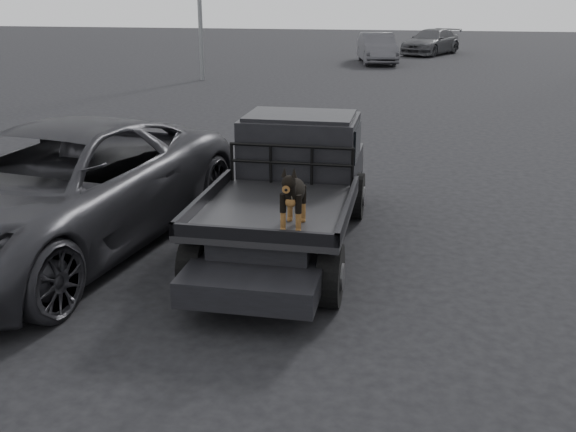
% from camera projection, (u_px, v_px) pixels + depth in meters
% --- Properties ---
extents(ground, '(120.00, 120.00, 0.00)m').
position_uv_depth(ground, '(249.00, 304.00, 7.69)').
color(ground, black).
rests_on(ground, ground).
extents(flatbed_ute, '(2.00, 5.40, 0.92)m').
position_uv_depth(flatbed_ute, '(289.00, 218.00, 9.25)').
color(flatbed_ute, black).
rests_on(flatbed_ute, ground).
extents(ute_cab, '(1.72, 1.30, 0.88)m').
position_uv_depth(ute_cab, '(300.00, 142.00, 9.83)').
color(ute_cab, black).
rests_on(ute_cab, flatbed_ute).
extents(headache_rack, '(1.80, 0.08, 0.55)m').
position_uv_depth(headache_rack, '(291.00, 165.00, 9.19)').
color(headache_rack, black).
rests_on(headache_rack, flatbed_ute).
extents(dog, '(0.32, 0.60, 0.74)m').
position_uv_depth(dog, '(294.00, 196.00, 7.46)').
color(dog, black).
rests_on(dog, flatbed_ute).
extents(parked_suv, '(3.86, 6.76, 1.78)m').
position_uv_depth(parked_suv, '(55.00, 190.00, 9.06)').
color(parked_suv, '#2D2D32').
rests_on(parked_suv, ground).
extents(distant_car_a, '(2.50, 4.90, 1.54)m').
position_uv_depth(distant_car_a, '(377.00, 48.00, 33.51)').
color(distant_car_a, '#434348').
rests_on(distant_car_a, ground).
extents(distant_car_b, '(4.02, 5.43, 1.46)m').
position_uv_depth(distant_car_b, '(431.00, 42.00, 38.31)').
color(distant_car_b, '#3F4044').
rests_on(distant_car_b, ground).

